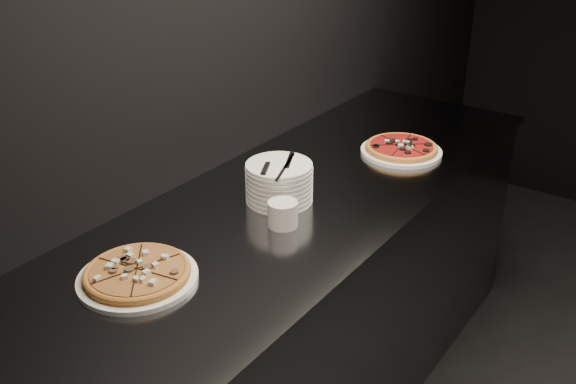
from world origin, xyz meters
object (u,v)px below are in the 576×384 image
Objects in this scene: counter at (292,315)px; cutlery at (278,166)px; pizza_mushroom at (137,274)px; ramekin at (283,213)px; pizza_tomato at (401,149)px; plate_stack at (279,182)px.

cutlery reaches higher than counter.
ramekin is at bearing 73.36° from pizza_mushroom.
ramekin is at bearing -75.78° from cutlery.
cutlery is at bearing -102.96° from pizza_tomato.
counter is 0.52m from plate_stack.
plate_stack is 0.17m from ramekin.
cutlery is 2.49× the size of ramekin.
counter is 7.05× the size of pizza_tomato.
counter is 10.96× the size of cutlery.
plate_stack is 2.36× the size of ramekin.
pizza_mushroom is at bearing -120.76° from cutlery.
counter is at bearing -101.63° from pizza_tomato.
ramekin is at bearing -64.69° from counter.
cutlery is (0.01, -0.02, 0.07)m from plate_stack.
pizza_tomato is 1.64× the size of plate_stack.
pizza_tomato is (0.17, 1.16, -0.00)m from pizza_mushroom.
pizza_tomato reaches higher than counter.
pizza_mushroom is at bearing -92.76° from plate_stack.
pizza_mushroom is at bearing -95.65° from counter.
counter is 0.78m from pizza_mushroom.
counter is at bearing 115.31° from ramekin.
pizza_tomato is (0.11, 0.55, 0.48)m from counter.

